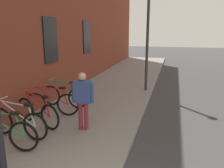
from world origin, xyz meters
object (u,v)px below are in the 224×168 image
object	(u,v)px
bicycle_mid_rack	(2,134)
bicycle_end_of_row	(37,112)
pedestrian_crossing_street	(83,95)
bicycle_leaning_wall	(64,96)
bicycle_beside_lamp	(18,123)
street_lamp	(148,22)
bicycle_under_window	(52,103)

from	to	relation	value
bicycle_mid_rack	bicycle_end_of_row	bearing A→B (deg)	0.74
bicycle_mid_rack	pedestrian_crossing_street	world-z (taller)	pedestrian_crossing_street
bicycle_end_of_row	bicycle_leaning_wall	world-z (taller)	same
bicycle_leaning_wall	pedestrian_crossing_street	bearing A→B (deg)	-138.60
bicycle_beside_lamp	bicycle_leaning_wall	xyz separation A→B (m)	(2.42, -0.03, 0.00)
street_lamp	pedestrian_crossing_street	bearing A→B (deg)	166.26
bicycle_beside_lamp	street_lamp	world-z (taller)	street_lamp
bicycle_leaning_wall	street_lamp	size ratio (longest dim) A/B	0.36
bicycle_beside_lamp	street_lamp	size ratio (longest dim) A/B	0.35
bicycle_beside_lamp	bicycle_end_of_row	world-z (taller)	same
pedestrian_crossing_street	bicycle_leaning_wall	bearing A→B (deg)	41.40
pedestrian_crossing_street	bicycle_mid_rack	bearing A→B (deg)	138.35
bicycle_end_of_row	street_lamp	world-z (taller)	street_lamp
bicycle_beside_lamp	pedestrian_crossing_street	world-z (taller)	pedestrian_crossing_street
bicycle_under_window	pedestrian_crossing_street	distance (m)	1.64
pedestrian_crossing_street	street_lamp	world-z (taller)	street_lamp
bicycle_under_window	street_lamp	bearing A→B (deg)	-32.73
pedestrian_crossing_street	bicycle_end_of_row	bearing A→B (deg)	94.36
bicycle_mid_rack	bicycle_under_window	xyz separation A→B (m)	(2.20, 0.03, 0.00)
bicycle_beside_lamp	pedestrian_crossing_street	distance (m)	1.74
bicycle_mid_rack	street_lamp	size ratio (longest dim) A/B	0.35
bicycle_end_of_row	bicycle_leaning_wall	xyz separation A→B (m)	(1.64, 0.01, 0.00)
bicycle_end_of_row	bicycle_mid_rack	bearing A→B (deg)	-179.26
bicycle_under_window	bicycle_end_of_row	bearing A→B (deg)	-179.18
bicycle_end_of_row	bicycle_leaning_wall	bearing A→B (deg)	0.39
street_lamp	bicycle_mid_rack	bearing A→B (deg)	158.00
pedestrian_crossing_street	bicycle_beside_lamp	bearing A→B (deg)	122.20
bicycle_end_of_row	pedestrian_crossing_street	bearing A→B (deg)	-85.64
bicycle_mid_rack	bicycle_under_window	world-z (taller)	same
bicycle_end_of_row	bicycle_under_window	distance (m)	0.81
bicycle_mid_rack	bicycle_end_of_row	size ratio (longest dim) A/B	1.04
bicycle_mid_rack	bicycle_leaning_wall	bearing A→B (deg)	0.55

